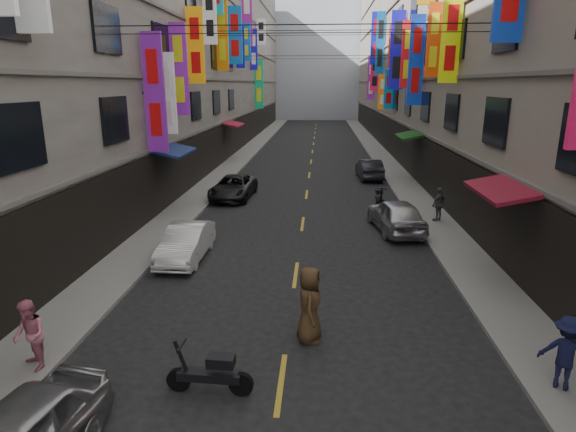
# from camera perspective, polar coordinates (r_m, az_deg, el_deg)

# --- Properties ---
(sidewalk_left) EXTENTS (2.00, 90.00, 0.12)m
(sidewalk_left) POSITION_cam_1_polar(r_m,az_deg,el_deg) (39.86, -5.96, 6.61)
(sidewalk_left) COLOR slate
(sidewalk_left) RESTS_ON ground
(sidewalk_right) EXTENTS (2.00, 90.00, 0.12)m
(sidewalk_right) POSITION_cam_1_polar(r_m,az_deg,el_deg) (39.64, 11.51, 6.33)
(sidewalk_right) COLOR slate
(sidewalk_right) RESTS_ON ground
(building_row_left) EXTENTS (10.14, 90.00, 19.00)m
(building_row_left) POSITION_cam_1_polar(r_m,az_deg,el_deg) (40.99, -15.14, 19.64)
(building_row_left) COLOR gray
(building_row_left) RESTS_ON ground
(building_row_right) EXTENTS (10.14, 90.00, 19.00)m
(building_row_right) POSITION_cam_1_polar(r_m,az_deg,el_deg) (40.56, 21.18, 19.22)
(building_row_right) COLOR gray
(building_row_right) RESTS_ON ground
(haze_block) EXTENTS (18.00, 8.00, 22.00)m
(haze_block) POSITION_cam_1_polar(r_m,az_deg,el_deg) (88.96, 3.56, 18.54)
(haze_block) COLOR #A7ADBA
(haze_block) RESTS_ON ground
(shop_signage) EXTENTS (14.00, 55.00, 12.25)m
(shop_signage) POSITION_cam_1_polar(r_m,az_deg,el_deg) (32.66, 2.64, 20.77)
(shop_signage) COLOR #0D1D9B
(shop_signage) RESTS_ON ground
(street_awnings) EXTENTS (13.99, 35.20, 0.41)m
(street_awnings) POSITION_cam_1_polar(r_m,az_deg,el_deg) (23.12, -1.16, 7.68)
(street_awnings) COLOR #155017
(street_awnings) RESTS_ON ground
(overhead_cables) EXTENTS (14.00, 38.04, 1.24)m
(overhead_cables) POSITION_cam_1_polar(r_m,az_deg,el_deg) (26.97, 2.43, 21.13)
(overhead_cables) COLOR black
(overhead_cables) RESTS_ON ground
(lane_markings) EXTENTS (0.12, 80.20, 0.01)m
(lane_markings) POSITION_cam_1_polar(r_m,az_deg,el_deg) (36.34, 2.65, 5.73)
(lane_markings) COLOR gold
(lane_markings) RESTS_ON ground
(scooter_crossing) EXTENTS (1.80, 0.50, 1.14)m
(scooter_crossing) POSITION_cam_1_polar(r_m,az_deg,el_deg) (10.36, -9.12, -17.97)
(scooter_crossing) COLOR black
(scooter_crossing) RESTS_ON ground
(scooter_far_right) EXTENTS (0.50, 1.80, 1.14)m
(scooter_far_right) POSITION_cam_1_polar(r_m,az_deg,el_deg) (25.15, 10.78, 2.12)
(scooter_far_right) COLOR black
(scooter_far_right) RESTS_ON ground
(car_left_mid) EXTENTS (1.34, 3.78, 1.24)m
(car_left_mid) POSITION_cam_1_polar(r_m,az_deg,el_deg) (17.60, -12.00, -3.11)
(car_left_mid) COLOR white
(car_left_mid) RESTS_ON ground
(car_left_far) EXTENTS (2.27, 4.53, 1.23)m
(car_left_far) POSITION_cam_1_polar(r_m,az_deg,el_deg) (26.63, -6.49, 3.41)
(car_left_far) COLOR black
(car_left_far) RESTS_ON ground
(car_right_mid) EXTENTS (2.30, 4.39, 1.43)m
(car_right_mid) POSITION_cam_1_polar(r_m,az_deg,el_deg) (20.93, 12.68, 0.09)
(car_right_mid) COLOR silver
(car_right_mid) RESTS_ON ground
(car_right_far) EXTENTS (1.62, 4.03, 1.30)m
(car_right_far) POSITION_cam_1_polar(r_m,az_deg,el_deg) (32.48, 9.61, 5.53)
(car_right_far) COLOR #27272F
(car_right_far) RESTS_ON ground
(pedestrian_lfar) EXTENTS (0.92, 0.91, 1.58)m
(pedestrian_lfar) POSITION_cam_1_polar(r_m,az_deg,el_deg) (11.95, -28.30, -12.36)
(pedestrian_lfar) COLOR pink
(pedestrian_lfar) RESTS_ON sidewalk_left
(pedestrian_rnear) EXTENTS (1.13, 0.98, 1.56)m
(pedestrian_rnear) POSITION_cam_1_polar(r_m,az_deg,el_deg) (11.47, 30.09, -13.86)
(pedestrian_rnear) COLOR black
(pedestrian_rnear) RESTS_ON sidewalk_right
(pedestrian_rfar) EXTENTS (1.01, 0.99, 1.54)m
(pedestrian_rfar) POSITION_cam_1_polar(r_m,az_deg,el_deg) (22.59, 17.45, 1.34)
(pedestrian_rfar) COLOR #4E4E50
(pedestrian_rfar) RESTS_ON sidewalk_right
(pedestrian_crossing) EXTENTS (0.64, 0.93, 1.91)m
(pedestrian_crossing) POSITION_cam_1_polar(r_m,az_deg,el_deg) (11.82, 2.56, -10.46)
(pedestrian_crossing) COLOR #48321D
(pedestrian_crossing) RESTS_ON ground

